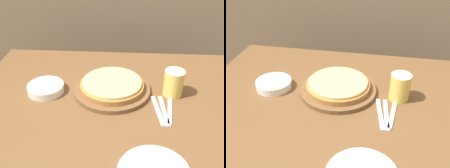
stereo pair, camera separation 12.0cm
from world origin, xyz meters
TOP-DOWN VIEW (x-y plane):
  - dining_table at (0.00, 0.00)m, footprint 1.41×1.03m
  - pizza_on_board at (-0.06, 0.09)m, footprint 0.35×0.35m
  - beer_glass at (0.22, 0.09)m, footprint 0.09×0.09m
  - side_bowl at (-0.36, 0.07)m, footprint 0.17×0.17m
  - fork at (0.15, -0.04)m, footprint 0.05×0.20m
  - dinner_knife at (0.17, -0.04)m, footprint 0.03×0.20m
  - spoon at (0.20, -0.04)m, footprint 0.04×0.17m

SIDE VIEW (x-z plane):
  - dining_table at x=0.00m, z-range 0.00..0.75m
  - fork at x=0.15m, z-range 0.75..0.76m
  - dinner_knife at x=0.17m, z-range 0.75..0.76m
  - spoon at x=0.20m, z-range 0.75..0.76m
  - side_bowl at x=-0.36m, z-range 0.75..0.79m
  - pizza_on_board at x=-0.06m, z-range 0.75..0.81m
  - beer_glass at x=0.22m, z-range 0.76..0.88m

